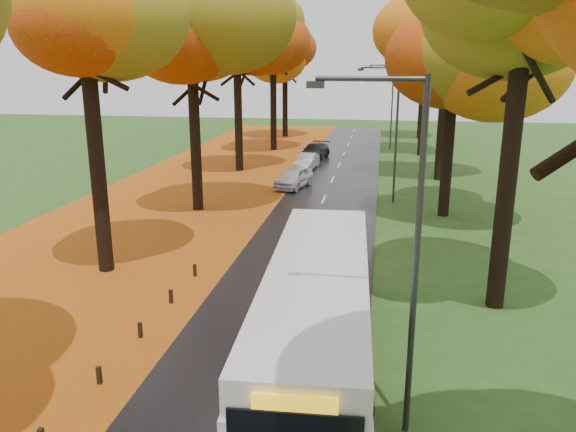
% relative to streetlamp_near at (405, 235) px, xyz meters
% --- Properties ---
extents(road, '(6.50, 90.00, 0.04)m').
position_rel_streetlamp_near_xyz_m(road, '(-3.95, 17.00, -4.69)').
color(road, black).
rests_on(road, ground).
extents(centre_line, '(0.12, 90.00, 0.01)m').
position_rel_streetlamp_near_xyz_m(centre_line, '(-3.95, 17.00, -4.67)').
color(centre_line, silver).
rests_on(centre_line, road).
extents(leaf_verge, '(12.00, 90.00, 0.02)m').
position_rel_streetlamp_near_xyz_m(leaf_verge, '(-12.95, 17.00, -4.70)').
color(leaf_verge, '#7D3C0B').
rests_on(leaf_verge, ground).
extents(leaf_drift, '(0.90, 90.00, 0.01)m').
position_rel_streetlamp_near_xyz_m(leaf_drift, '(-7.00, 17.00, -4.67)').
color(leaf_drift, '#B95613').
rests_on(leaf_drift, road).
extents(trees_left, '(9.20, 74.00, 13.88)m').
position_rel_streetlamp_near_xyz_m(trees_left, '(-11.13, 19.06, 4.82)').
color(trees_left, black).
rests_on(trees_left, ground).
extents(trees_right, '(9.30, 74.20, 13.96)m').
position_rel_streetlamp_near_xyz_m(trees_right, '(3.24, 18.91, 4.98)').
color(trees_right, black).
rests_on(trees_right, ground).
extents(streetlamp_near, '(2.45, 0.18, 8.00)m').
position_rel_streetlamp_near_xyz_m(streetlamp_near, '(0.00, 0.00, 0.00)').
color(streetlamp_near, '#333538').
rests_on(streetlamp_near, ground).
extents(streetlamp_mid, '(2.45, 0.18, 8.00)m').
position_rel_streetlamp_near_xyz_m(streetlamp_mid, '(0.00, 22.00, 0.00)').
color(streetlamp_mid, '#333538').
rests_on(streetlamp_mid, ground).
extents(streetlamp_far, '(2.45, 0.18, 8.00)m').
position_rel_streetlamp_near_xyz_m(streetlamp_far, '(0.00, 44.00, 0.00)').
color(streetlamp_far, '#333538').
rests_on(streetlamp_far, ground).
extents(bus, '(3.19, 11.72, 3.05)m').
position_rel_streetlamp_near_xyz_m(bus, '(-2.08, 2.22, -3.07)').
color(bus, '#580D1E').
rests_on(bus, road).
extents(car_white, '(2.50, 4.23, 1.35)m').
position_rel_streetlamp_near_xyz_m(car_white, '(-6.30, 25.00, -4.00)').
color(car_white, silver).
rests_on(car_white, road).
extents(car_silver, '(1.61, 3.81, 1.22)m').
position_rel_streetlamp_near_xyz_m(car_silver, '(-6.30, 31.71, -4.06)').
color(car_silver, '#95989D').
rests_on(car_silver, road).
extents(car_dark, '(2.58, 4.82, 1.33)m').
position_rel_streetlamp_near_xyz_m(car_dark, '(-6.30, 36.75, -4.01)').
color(car_dark, black).
rests_on(car_dark, road).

